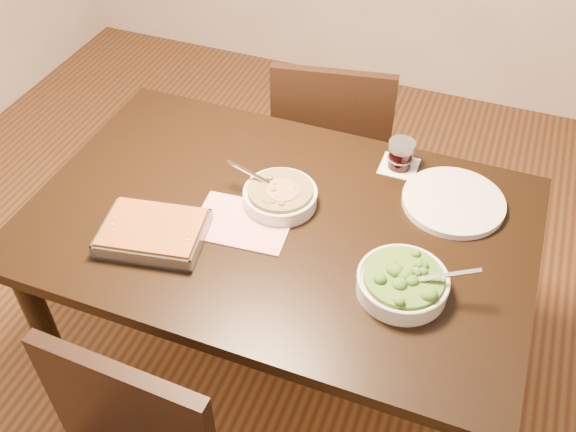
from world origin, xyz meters
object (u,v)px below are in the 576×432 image
(broccoli_bowl, at_px, (403,282))
(chair_far, at_px, (333,148))
(stew_bowl, at_px, (280,195))
(dinner_plate, at_px, (453,202))
(table, at_px, (279,242))
(baking_dish, at_px, (153,233))
(wine_tumbler, at_px, (401,154))

(broccoli_bowl, height_order, chair_far, chair_far)
(stew_bowl, bearing_deg, dinner_plate, 20.31)
(table, distance_m, baking_dish, 0.36)
(stew_bowl, distance_m, dinner_plate, 0.49)
(table, distance_m, chair_far, 0.69)
(dinner_plate, height_order, chair_far, chair_far)
(baking_dish, height_order, wine_tumbler, wine_tumbler)
(baking_dish, xyz_separation_m, dinner_plate, (0.73, 0.43, -0.01))
(broccoli_bowl, bearing_deg, chair_far, 118.00)
(table, height_order, chair_far, chair_far)
(wine_tumbler, distance_m, chair_far, 0.54)
(wine_tumbler, distance_m, dinner_plate, 0.22)
(table, relative_size, wine_tumbler, 15.72)
(table, relative_size, baking_dish, 4.60)
(baking_dish, xyz_separation_m, wine_tumbler, (0.54, 0.54, 0.03))
(stew_bowl, bearing_deg, broccoli_bowl, -25.74)
(stew_bowl, xyz_separation_m, wine_tumbler, (0.28, 0.28, 0.02))
(stew_bowl, height_order, wine_tumbler, wine_tumbler)
(table, xyz_separation_m, chair_far, (-0.05, 0.67, -0.15))
(chair_far, bearing_deg, table, 83.87)
(table, xyz_separation_m, wine_tumbler, (0.26, 0.34, 0.14))
(stew_bowl, bearing_deg, baking_dish, -136.20)
(wine_tumbler, bearing_deg, broccoli_bowl, -75.58)
(table, distance_m, dinner_plate, 0.51)
(broccoli_bowl, relative_size, wine_tumbler, 2.87)
(table, bearing_deg, broccoli_bowl, -19.05)
(stew_bowl, xyz_separation_m, baking_dish, (-0.27, -0.25, -0.01))
(table, distance_m, wine_tumbler, 0.45)
(table, bearing_deg, stew_bowl, 106.96)
(broccoli_bowl, distance_m, baking_dish, 0.67)
(table, xyz_separation_m, stew_bowl, (-0.02, 0.06, 0.12))
(stew_bowl, height_order, dinner_plate, stew_bowl)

